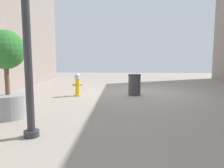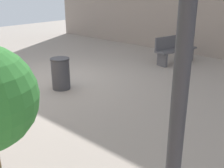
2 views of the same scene
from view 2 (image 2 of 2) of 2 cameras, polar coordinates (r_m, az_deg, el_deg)
The scene contains 3 objects.
ground_plane at distance 8.04m, azimuth -11.80°, elevation 0.89°, with size 23.40×23.40×0.00m, color gray.
bench_near at distance 9.82m, azimuth 13.08°, elevation 7.21°, with size 1.75×0.78×0.95m.
trash_bin at distance 7.19m, azimuth -10.75°, elevation 2.18°, with size 0.50×0.50×0.83m.
Camera 2 is at (4.47, 6.18, 2.55)m, focal length 43.44 mm.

